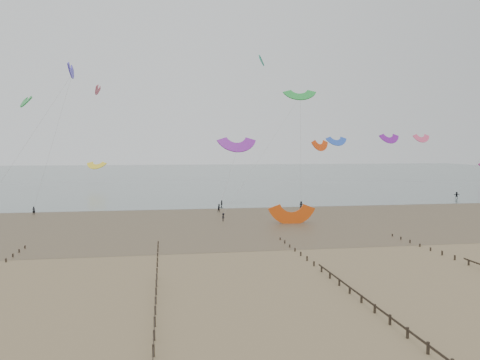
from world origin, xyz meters
The scene contains 7 objects.
ground centered at (0.00, 0.00, 0.00)m, with size 500.00×500.00×0.00m, color brown.
sea_and_shore centered at (-4.08, 34.40, 0.01)m, with size 500.00×665.00×0.03m.
groynes centered at (4.00, -19.05, 0.47)m, with size 72.16×50.16×1.00m.
kitesurfer_lead centered at (-39.70, 46.60, 0.87)m, with size 0.64×0.42×1.74m, color black.
kitesurfers centered at (27.88, 49.04, 0.88)m, with size 124.24×31.21×1.89m.
grounded_kite centered at (9.91, 26.66, 0.00)m, with size 7.09×3.71×5.40m, color #E04B0E, non-canonical shape.
kites_airborne centered at (11.01, 92.51, 20.43)m, with size 259.90×102.94×37.44m.
Camera 1 is at (-13.29, -55.22, 13.63)m, focal length 35.00 mm.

